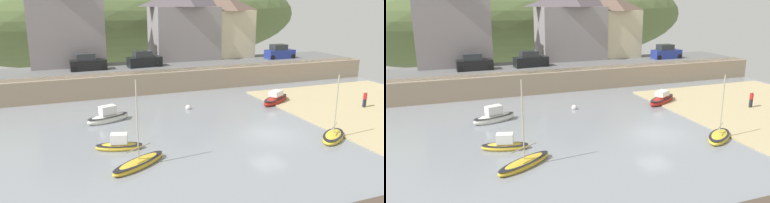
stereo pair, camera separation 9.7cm
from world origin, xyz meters
TOP-DOWN VIEW (x-y plane):
  - ground at (1.40, -9.56)m, footprint 48.00×41.00m
  - quay_seawall at (0.00, 17.50)m, footprint 48.00×9.40m
  - hillside_backdrop at (-2.75, 55.20)m, footprint 80.00×44.00m
  - waterfront_building_left at (-13.66, 25.20)m, footprint 8.99×5.98m
  - waterfront_building_centre at (1.68, 25.20)m, footprint 9.07×5.97m
  - waterfront_building_right at (7.96, 25.20)m, footprint 7.32×5.50m
  - rowboat_small_beached at (-11.72, 1.08)m, footprint 3.57×1.97m
  - sailboat_tall_mast at (-11.51, 7.75)m, footprint 4.09×2.40m
  - sailboat_nearest_shore at (-11.06, -2.26)m, footprint 4.35×3.34m
  - sailboat_white_hull at (5.70, 8.00)m, footprint 4.59×3.52m
  - sailboat_far_left at (3.97, -2.69)m, footprint 3.71×3.33m
  - parked_car_near_slipway at (-11.77, 20.70)m, footprint 4.13×1.82m
  - parked_car_by_wall at (-5.06, 20.70)m, footprint 4.24×2.08m
  - parked_car_end_of_row at (14.28, 20.70)m, footprint 4.12×1.82m
  - person_on_slipway at (12.80, 3.24)m, footprint 0.34×0.34m
  - mooring_buoy at (-3.60, 8.99)m, footprint 0.53×0.53m

SIDE VIEW (x-z plane):
  - mooring_buoy at x=-3.60m, z-range -0.11..0.43m
  - ground at x=1.40m, z-range -0.14..0.47m
  - sailboat_nearest_shore at x=-11.06m, z-range -2.67..3.15m
  - sailboat_far_left at x=3.97m, z-range -2.35..2.84m
  - rowboat_small_beached at x=-11.72m, z-range -0.34..0.96m
  - sailboat_white_hull at x=5.70m, z-range -0.38..1.12m
  - sailboat_tall_mast at x=-11.51m, z-range -0.43..1.23m
  - person_on_slipway at x=12.80m, z-range 0.17..1.79m
  - quay_seawall at x=0.00m, z-range 0.16..2.56m
  - parked_car_near_slipway at x=-11.77m, z-range 2.23..4.18m
  - parked_car_by_wall at x=-5.06m, z-range 2.23..4.18m
  - parked_car_end_of_row at x=14.28m, z-range 2.23..4.18m
  - waterfront_building_right at x=7.96m, z-range 2.48..11.08m
  - waterfront_building_centre at x=1.68m, z-range 2.48..11.89m
  - hillside_backdrop at x=-2.75m, z-range -3.15..17.83m
  - waterfront_building_left at x=-13.66m, z-range 2.48..13.91m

